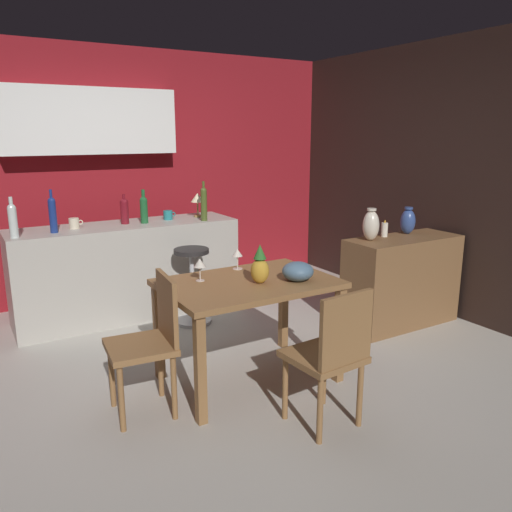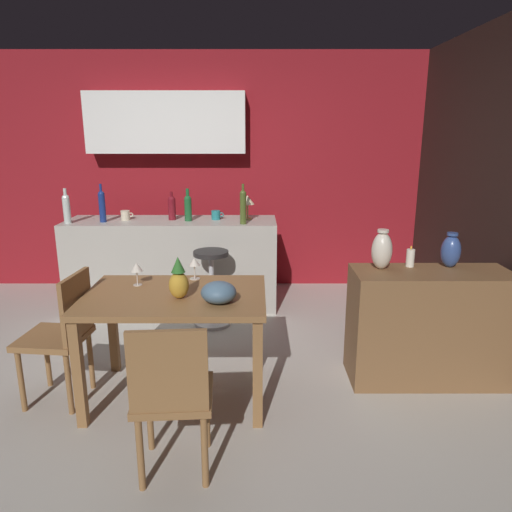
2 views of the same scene
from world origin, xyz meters
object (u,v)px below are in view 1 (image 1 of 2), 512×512
Objects in this scene: wine_bottle_olive at (204,203)px; wine_bottle_clear at (13,219)px; chair_near_window at (150,339)px; wine_bottle_green at (144,208)px; pineapple_centerpiece at (260,267)px; vase_ceramic_ivory at (371,225)px; dining_table at (248,294)px; wine_bottle_cobalt at (53,213)px; wine_bottle_ruby at (124,210)px; vase_ceramic_blue at (408,221)px; sideboard_cabinet at (401,281)px; fruit_bowl at (298,271)px; wine_glass_right at (237,254)px; pillar_candle_tall at (384,230)px; cup_cream at (74,223)px; wine_glass_left at (200,263)px; cup_teal at (168,215)px; chair_by_doorway at (331,353)px; bar_stool at (192,284)px.

wine_bottle_olive is 1.14× the size of wine_bottle_clear.
wine_bottle_green is (0.59, 1.78, 0.55)m from chair_near_window.
vase_ceramic_ivory is at bearing 15.77° from pineapple_centerpiece.
wine_bottle_cobalt is (-0.97, 1.66, 0.43)m from dining_table.
wine_bottle_ruby is 2.65m from vase_ceramic_blue.
sideboard_cabinet is 3.15m from wine_bottle_cobalt.
dining_table is at bearing -50.91° from wine_bottle_clear.
pineapple_centerpiece reaches higher than chair_near_window.
wine_bottle_clear is (-1.59, 1.76, 0.25)m from fruit_bowl.
wine_glass_right is 0.42× the size of wine_bottle_cobalt.
wine_bottle_ruby reaches higher than pillar_candle_tall.
fruit_bowl is 2.22m from cup_cream.
sideboard_cabinet is 2.52m from chair_near_window.
wine_glass_left is at bearing -88.98° from wine_bottle_ruby.
pillar_candle_tall is (1.78, -1.37, -0.16)m from wine_bottle_green.
pillar_candle_tall is (2.61, -1.30, -0.18)m from wine_bottle_cobalt.
dining_table is at bearing -104.60° from wine_bottle_olive.
cup_cream reaches higher than wine_glass_left.
chair_near_window is 5.71× the size of wine_glass_right.
dining_table is 1.97m from wine_bottle_cobalt.
wine_bottle_olive reaches higher than wine_glass_left.
sideboard_cabinet is 8.86× the size of cup_cream.
wine_bottle_clear is 3.44m from vase_ceramic_blue.
dining_table is 0.38m from fruit_bowl.
wine_bottle_clear reaches higher than cup_cream.
wine_bottle_olive is (0.32, 1.24, 0.22)m from wine_glass_right.
cup_teal is (0.27, 0.07, -0.10)m from wine_bottle_green.
chair_near_window is 1.82m from wine_bottle_clear.
wine_bottle_ruby reaches higher than chair_by_doorway.
chair_near_window is at bearing 173.69° from fruit_bowl.
wine_bottle_clear reaches higher than fruit_bowl.
wine_bottle_clear is at bearing 128.49° from pineapple_centerpiece.
bar_stool is at bearing 148.54° from sideboard_cabinet.
cup_cream is 2.64m from vase_ceramic_ivory.
fruit_bowl is 1.76× the size of cup_teal.
vase_ceramic_blue is (2.23, -1.44, -0.09)m from wine_bottle_ruby.
wine_bottle_cobalt is at bearing 12.40° from wine_bottle_clear.
dining_table is at bearing -66.22° from cup_cream.
fruit_bowl is at bearing -60.93° from cup_cream.
wine_bottle_cobalt reaches higher than wine_bottle_clear.
chair_near_window is 2.31× the size of wine_bottle_olive.
vase_ceramic_blue is at bearing -38.80° from wine_bottle_olive.
vase_ceramic_blue is (2.20, 0.17, 0.07)m from wine_glass_left.
chair_near_window is 2.06m from wine_bottle_olive.
cup_cream is at bearing 149.41° from bar_stool.
sideboard_cabinet is at bearing -143.88° from vase_ceramic_blue.
wine_bottle_ruby is at bearing 105.40° from wine_glass_right.
wine_bottle_olive is 0.75m from wine_bottle_ruby.
vase_ceramic_ivory reaches higher than wine_glass_left.
cup_teal is (0.02, 2.59, 0.46)m from chair_by_doorway.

